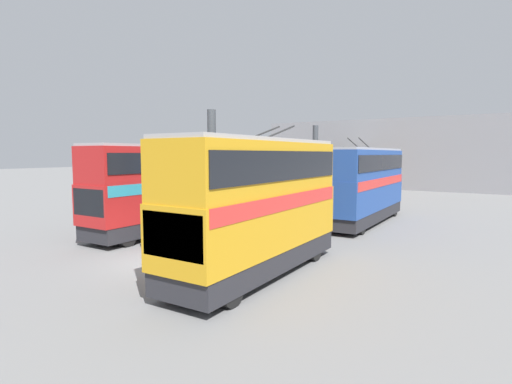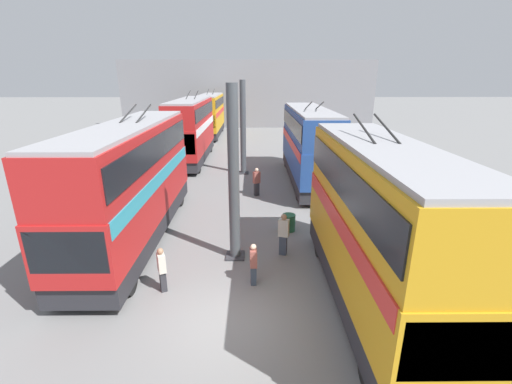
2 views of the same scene
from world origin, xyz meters
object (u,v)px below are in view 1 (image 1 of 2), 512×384
at_px(person_aisle_midway, 296,211).
at_px(person_aisle_foreground, 199,238).
at_px(person_by_left_row, 247,230).
at_px(oil_drum, 278,234).
at_px(bus_right_far, 339,169).
at_px(bus_right_near, 172,182).
at_px(person_by_right_row, 145,232).
at_px(bus_right_mid, 287,172).
at_px(bus_left_far, 364,181).
at_px(bus_left_near, 257,198).

height_order(person_aisle_midway, person_aisle_foreground, person_aisle_midway).
bearing_deg(person_aisle_foreground, person_by_left_row, -123.76).
xyz_separation_m(person_by_left_row, oil_drum, (2.32, -0.46, -0.55)).
bearing_deg(bus_right_far, bus_right_near, 180.00).
bearing_deg(person_by_right_row, person_aisle_midway, -132.60).
bearing_deg(bus_right_far, bus_right_mid, 180.00).
bearing_deg(person_aisle_midway, person_aisle_foreground, 150.56).
distance_m(bus_right_near, person_aisle_foreground, 6.82).
relative_size(bus_right_mid, person_aisle_midway, 6.13).
bearing_deg(bus_right_near, bus_right_mid, 0.00).
bearing_deg(person_aisle_midway, person_by_left_row, 159.60).
relative_size(bus_right_near, oil_drum, 14.04).
height_order(bus_right_far, person_by_left_row, bus_right_far).
height_order(person_by_left_row, oil_drum, person_by_left_row).
bearing_deg(person_aisle_foreground, bus_left_far, -110.32).
xyz_separation_m(bus_right_mid, person_aisle_foreground, (-18.85, -5.27, -2.17)).
height_order(bus_right_near, person_aisle_midway, bus_right_near).
relative_size(bus_left_far, person_aisle_foreground, 7.06).
height_order(person_aisle_foreground, person_by_right_row, person_by_right_row).
relative_size(bus_left_near, person_aisle_midway, 5.29).
height_order(bus_left_far, bus_right_far, bus_left_far).
xyz_separation_m(person_by_right_row, oil_drum, (4.80, -4.79, -0.44)).
relative_size(bus_left_far, bus_right_near, 0.96).
relative_size(bus_right_near, person_aisle_midway, 6.52).
bearing_deg(person_aisle_midway, person_by_right_row, 133.36).
relative_size(person_aisle_foreground, person_by_right_row, 0.97).
xyz_separation_m(bus_right_near, person_by_left_row, (-1.66, -6.49, -1.98)).
bearing_deg(bus_left_far, bus_left_near, -180.00).
xyz_separation_m(bus_left_far, bus_right_far, (19.78, 9.05, -0.02)).
height_order(bus_left_far, person_aisle_midway, bus_left_far).
height_order(bus_right_near, person_by_left_row, bus_right_near).
bearing_deg(oil_drum, bus_right_near, 95.43).
bearing_deg(bus_right_far, person_by_right_row, -176.22).
distance_m(bus_right_far, person_by_left_row, 31.00).
xyz_separation_m(bus_left_near, person_aisle_foreground, (1.06, 3.78, -2.15)).
bearing_deg(bus_left_near, person_by_left_row, 38.81).
bearing_deg(person_by_left_row, bus_right_mid, -140.92).
height_order(bus_right_mid, person_by_right_row, bus_right_mid).
xyz_separation_m(bus_right_near, person_aisle_foreground, (-3.77, -5.27, -2.12)).
bearing_deg(bus_right_mid, bus_left_near, -155.56).
xyz_separation_m(bus_left_near, person_by_right_row, (0.70, 6.89, -2.12)).
xyz_separation_m(bus_left_far, person_aisle_midway, (-3.03, 3.57, -1.92)).
xyz_separation_m(bus_right_near, bus_right_mid, (15.08, 0.00, 0.05)).
relative_size(person_aisle_midway, oil_drum, 2.15).
bearing_deg(bus_left_far, oil_drum, 165.61).
height_order(bus_left_near, person_aisle_foreground, bus_left_near).
distance_m(bus_right_far, person_aisle_foreground, 32.86).
xyz_separation_m(bus_left_far, person_by_left_row, (-10.48, 2.55, -1.89)).
distance_m(bus_left_near, bus_right_near, 10.26).
bearing_deg(person_by_right_row, person_aisle_foreground, 162.51).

